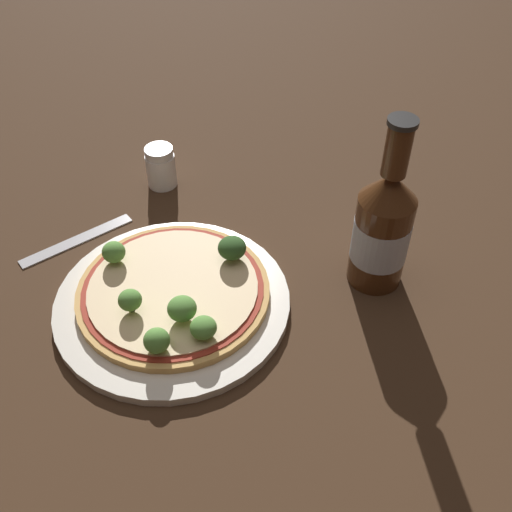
{
  "coord_description": "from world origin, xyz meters",
  "views": [
    {
      "loc": [
        0.47,
        -0.25,
        0.55
      ],
      "look_at": [
        0.06,
        0.07,
        0.06
      ],
      "focal_mm": 42.0,
      "sensor_mm": 36.0,
      "label": 1
    }
  ],
  "objects": [
    {
      "name": "beer_bottle",
      "position": [
        0.14,
        0.2,
        0.08
      ],
      "size": [
        0.07,
        0.07,
        0.23
      ],
      "color": "#472814",
      "rests_on": "ground_plane"
    },
    {
      "name": "ground_plane",
      "position": [
        0.0,
        0.0,
        0.0
      ],
      "size": [
        3.0,
        3.0,
        0.0
      ],
      "primitive_type": "plane",
      "color": "#3D2819"
    },
    {
      "name": "broccoli_floret_0",
      "position": [
        0.07,
        -0.04,
        0.04
      ],
      "size": [
        0.03,
        0.03,
        0.03
      ],
      "color": "#6B8E51",
      "rests_on": "pizza"
    },
    {
      "name": "broccoli_floret_1",
      "position": [
        0.08,
        -0.09,
        0.04
      ],
      "size": [
        0.03,
        0.03,
        0.03
      ],
      "color": "#6B8E51",
      "rests_on": "pizza"
    },
    {
      "name": "pizza",
      "position": [
        0.01,
        -0.02,
        0.02
      ],
      "size": [
        0.24,
        0.24,
        0.01
      ],
      "color": "tan",
      "rests_on": "plate"
    },
    {
      "name": "fork",
      "position": [
        -0.16,
        -0.07,
        0.0
      ],
      "size": [
        0.02,
        0.16,
        0.0
      ],
      "rotation": [
        0.0,
        0.0,
        1.55
      ],
      "color": "#B2B2B7",
      "rests_on": "ground_plane"
    },
    {
      "name": "plate",
      "position": [
        0.02,
        -0.03,
        0.01
      ],
      "size": [
        0.29,
        0.29,
        0.01
      ],
      "color": "silver",
      "rests_on": "ground_plane"
    },
    {
      "name": "broccoli_floret_2",
      "position": [
        0.02,
        -0.08,
        0.04
      ],
      "size": [
        0.03,
        0.03,
        0.03
      ],
      "color": "#6B8E51",
      "rests_on": "pizza"
    },
    {
      "name": "broccoli_floret_5",
      "position": [
        0.1,
        -0.04,
        0.04
      ],
      "size": [
        0.03,
        0.03,
        0.03
      ],
      "color": "#6B8E51",
      "rests_on": "pizza"
    },
    {
      "name": "broccoli_floret_4",
      "position": [
        0.02,
        0.06,
        0.04
      ],
      "size": [
        0.04,
        0.04,
        0.03
      ],
      "color": "#6B8E51",
      "rests_on": "pizza"
    },
    {
      "name": "broccoli_floret_3",
      "position": [
        -0.07,
        -0.06,
        0.04
      ],
      "size": [
        0.03,
        0.03,
        0.03
      ],
      "color": "#6B8E51",
      "rests_on": "pizza"
    },
    {
      "name": "pepper_shaker",
      "position": [
        -0.2,
        0.09,
        0.03
      ],
      "size": [
        0.04,
        0.04,
        0.06
      ],
      "color": "silver",
      "rests_on": "ground_plane"
    }
  ]
}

